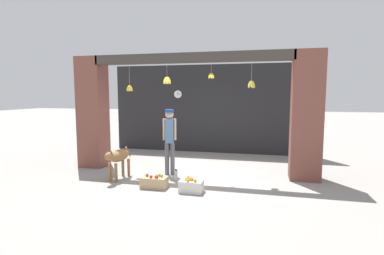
{
  "coord_description": "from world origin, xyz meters",
  "views": [
    {
      "loc": [
        1.85,
        -7.19,
        2.04
      ],
      "look_at": [
        0.0,
        0.46,
        1.16
      ],
      "focal_mm": 28.0,
      "sensor_mm": 36.0,
      "label": 1
    }
  ],
  "objects": [
    {
      "name": "dog",
      "position": [
        -1.52,
        -0.78,
        0.54
      ],
      "size": [
        0.37,
        1.02,
        0.77
      ],
      "rotation": [
        0.0,
        0.0,
        -1.69
      ],
      "color": "olive",
      "rests_on": "ground_plane"
    },
    {
      "name": "shop_pillar_left",
      "position": [
        -2.82,
        0.3,
        1.53
      ],
      "size": [
        0.7,
        0.6,
        3.05
      ],
      "primitive_type": "cube",
      "color": "brown",
      "rests_on": "ground_plane"
    },
    {
      "name": "storefront_awning",
      "position": [
        -0.0,
        0.12,
        2.9
      ],
      "size": [
        5.05,
        0.25,
        0.95
      ],
      "color": "#3D3833"
    },
    {
      "name": "fruit_crate_oranges",
      "position": [
        0.4,
        -1.29,
        0.13
      ],
      "size": [
        0.48,
        0.33,
        0.31
      ],
      "color": "silver",
      "rests_on": "ground_plane"
    },
    {
      "name": "shop_back_wall",
      "position": [
        0.0,
        3.1,
        1.53
      ],
      "size": [
        6.95,
        0.12,
        3.05
      ],
      "primitive_type": "cube",
      "color": "#232326",
      "rests_on": "ground_plane"
    },
    {
      "name": "shopkeeper",
      "position": [
        -0.45,
        -0.1,
        0.98
      ],
      "size": [
        0.34,
        0.29,
        1.66
      ],
      "rotation": [
        0.0,
        0.0,
        3.34
      ],
      "color": "#56565B",
      "rests_on": "ground_plane"
    },
    {
      "name": "wall_clock",
      "position": [
        -1.14,
        3.03,
        2.04
      ],
      "size": [
        0.29,
        0.03,
        0.29
      ],
      "color": "black"
    },
    {
      "name": "shop_pillar_right",
      "position": [
        2.82,
        0.3,
        1.53
      ],
      "size": [
        0.7,
        0.6,
        3.05
      ],
      "primitive_type": "cube",
      "color": "brown",
      "rests_on": "ground_plane"
    },
    {
      "name": "fruit_crate_apples",
      "position": [
        -0.45,
        -1.2,
        0.13
      ],
      "size": [
        0.56,
        0.33,
        0.31
      ],
      "color": "tan",
      "rests_on": "ground_plane"
    },
    {
      "name": "water_bottle",
      "position": [
        -0.16,
        -0.51,
        0.12
      ],
      "size": [
        0.08,
        0.08,
        0.26
      ],
      "color": "silver",
      "rests_on": "ground_plane"
    },
    {
      "name": "ground_plane",
      "position": [
        0.0,
        0.0,
        0.0
      ],
      "size": [
        60.0,
        60.0,
        0.0
      ],
      "primitive_type": "plane",
      "color": "gray"
    }
  ]
}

